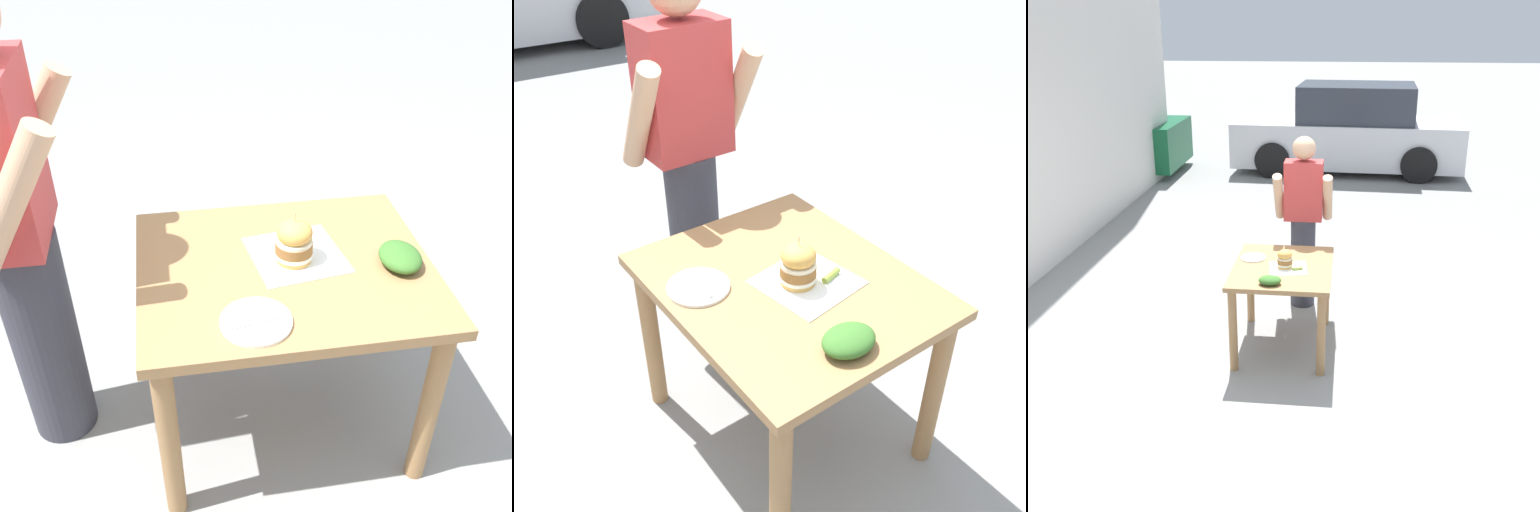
# 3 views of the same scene
# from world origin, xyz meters

# --- Properties ---
(ground_plane) EXTENTS (80.00, 80.00, 0.00)m
(ground_plane) POSITION_xyz_m (0.00, 0.00, 0.00)
(ground_plane) COLOR gray
(patio_table) EXTENTS (0.83, 1.00, 0.76)m
(patio_table) POSITION_xyz_m (0.00, 0.00, 0.62)
(patio_table) COLOR #9E7247
(patio_table) RESTS_ON ground
(serving_paper) EXTENTS (0.35, 0.35, 0.00)m
(serving_paper) POSITION_xyz_m (0.05, -0.05, 0.76)
(serving_paper) COLOR white
(serving_paper) RESTS_ON patio_table
(sandwich) EXTENTS (0.13, 0.13, 0.19)m
(sandwich) POSITION_xyz_m (0.02, -0.03, 0.84)
(sandwich) COLOR gold
(sandwich) RESTS_ON serving_paper
(pickle_spear) EXTENTS (0.09, 0.05, 0.02)m
(pickle_spear) POSITION_xyz_m (0.13, -0.08, 0.77)
(pickle_spear) COLOR #8EA83D
(pickle_spear) RESTS_ON serving_paper
(side_plate_with_forks) EXTENTS (0.22, 0.22, 0.02)m
(side_plate_with_forks) POSITION_xyz_m (-0.27, 0.14, 0.76)
(side_plate_with_forks) COLOR white
(side_plate_with_forks) RESTS_ON patio_table
(side_salad) EXTENTS (0.18, 0.14, 0.07)m
(side_salad) POSITION_xyz_m (-0.06, -0.38, 0.79)
(side_salad) COLOR #386B28
(side_salad) RESTS_ON patio_table
(diner_across_table) EXTENTS (0.55, 0.35, 1.69)m
(diner_across_table) POSITION_xyz_m (0.11, 0.86, 0.88)
(diner_across_table) COLOR #33333D
(diner_across_table) RESTS_ON ground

